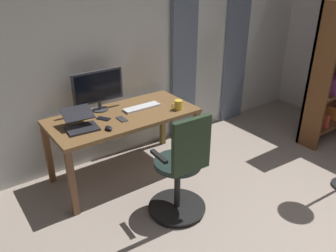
# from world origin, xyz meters

# --- Properties ---
(back_room_partition) EXTENTS (5.75, 0.10, 2.81)m
(back_room_partition) POSITION_xyz_m (0.00, -2.76, 1.40)
(back_room_partition) COLOR silver
(back_room_partition) RESTS_ON ground
(curtain_left_panel) EXTENTS (0.40, 0.06, 2.33)m
(curtain_left_panel) POSITION_xyz_m (-1.56, -2.65, 1.17)
(curtain_left_panel) COLOR slate
(curtain_left_panel) RESTS_ON ground
(curtain_right_panel) EXTENTS (0.39, 0.06, 2.33)m
(curtain_right_panel) POSITION_xyz_m (-0.61, -2.65, 1.17)
(curtain_right_panel) COLOR slate
(curtain_right_panel) RESTS_ON ground
(desk) EXTENTS (1.58, 0.76, 0.74)m
(desk) POSITION_xyz_m (0.54, -2.23, 0.65)
(desk) COLOR brown
(desk) RESTS_ON ground
(office_chair) EXTENTS (0.56, 0.56, 1.06)m
(office_chair) POSITION_xyz_m (0.47, -1.30, 0.49)
(office_chair) COLOR black
(office_chair) RESTS_ON ground
(computer_monitor) EXTENTS (0.57, 0.18, 0.44)m
(computer_monitor) POSITION_xyz_m (0.68, -2.50, 0.99)
(computer_monitor) COLOR #333338
(computer_monitor) RESTS_ON desk
(computer_keyboard) EXTENTS (0.43, 0.12, 0.02)m
(computer_keyboard) POSITION_xyz_m (0.29, -2.26, 0.75)
(computer_keyboard) COLOR silver
(computer_keyboard) RESTS_ON desk
(laptop) EXTENTS (0.33, 0.36, 0.17)m
(laptop) POSITION_xyz_m (1.03, -2.19, 0.79)
(laptop) COLOR #232328
(laptop) RESTS_ON desk
(computer_mouse) EXTENTS (0.06, 0.10, 0.04)m
(computer_mouse) POSITION_xyz_m (0.83, -1.99, 0.76)
(computer_mouse) COLOR black
(computer_mouse) RESTS_ON desk
(cell_phone_face_up) EXTENTS (0.07, 0.14, 0.01)m
(cell_phone_face_up) POSITION_xyz_m (0.62, -2.13, 0.74)
(cell_phone_face_up) COLOR #333338
(cell_phone_face_up) RESTS_ON desk
(cell_phone_by_monitor) EXTENTS (0.13, 0.16, 0.01)m
(cell_phone_by_monitor) POSITION_xyz_m (0.76, -2.25, 0.74)
(cell_phone_by_monitor) COLOR black
(cell_phone_by_monitor) RESTS_ON desk
(mug_tea) EXTENTS (0.14, 0.09, 0.11)m
(mug_tea) POSITION_xyz_m (-0.02, -2.00, 0.79)
(mug_tea) COLOR gold
(mug_tea) RESTS_ON desk
(bookshelf) EXTENTS (0.86, 0.30, 1.83)m
(bookshelf) POSITION_xyz_m (-2.12, -1.44, 0.93)
(bookshelf) COLOR brown
(bookshelf) RESTS_ON ground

